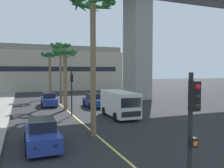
# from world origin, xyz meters

# --- Properties ---
(lane_stripe_center) EXTENTS (0.14, 56.00, 0.01)m
(lane_stripe_center) POSITION_xyz_m (0.00, 24.00, 0.00)
(lane_stripe_center) COLOR #DBCC4C
(lane_stripe_center) RESTS_ON ground
(pier_building_backdrop) EXTENTS (34.76, 8.04, 9.69)m
(pier_building_backdrop) POSITION_xyz_m (0.00, 55.70, 4.78)
(pier_building_backdrop) COLOR #BCB29E
(pier_building_backdrop) RESTS_ON ground
(car_queue_front) EXTENTS (1.89, 4.13, 1.56)m
(car_queue_front) POSITION_xyz_m (3.38, 28.67, 0.72)
(car_queue_front) COLOR navy
(car_queue_front) RESTS_ON ground
(car_queue_second) EXTENTS (1.94, 4.15, 1.56)m
(car_queue_second) POSITION_xyz_m (-1.44, 31.47, 0.72)
(car_queue_second) COLOR navy
(car_queue_second) RESTS_ON ground
(car_queue_third) EXTENTS (1.84, 4.10, 1.56)m
(car_queue_third) POSITION_xyz_m (-3.56, 15.61, 0.72)
(car_queue_third) COLOR navy
(car_queue_third) RESTS_ON ground
(delivery_van) EXTENTS (2.25, 5.29, 2.36)m
(delivery_van) POSITION_xyz_m (3.77, 21.77, 1.29)
(delivery_van) COLOR silver
(delivery_van) RESTS_ON ground
(traffic_light_median_near) EXTENTS (0.24, 0.37, 4.20)m
(traffic_light_median_near) POSITION_xyz_m (-0.50, 7.07, 2.71)
(traffic_light_median_near) COLOR black
(traffic_light_median_near) RESTS_ON ground
(traffic_light_median_far) EXTENTS (0.24, 0.37, 4.20)m
(traffic_light_median_far) POSITION_xyz_m (-0.12, 24.16, 2.71)
(traffic_light_median_far) COLOR black
(traffic_light_median_far) RESTS_ON ground
(palm_tree_near_median) EXTENTS (3.14, 3.13, 9.06)m
(palm_tree_near_median) POSITION_xyz_m (-0.26, 16.70, 7.44)
(palm_tree_near_median) COLOR brown
(palm_tree_near_median) RESTS_ON ground
(palm_tree_mid_median) EXTENTS (2.95, 2.92, 7.24)m
(palm_tree_mid_median) POSITION_xyz_m (-0.27, 40.29, 6.00)
(palm_tree_mid_median) COLOR brown
(palm_tree_mid_median) RESTS_ON ground
(palm_tree_far_median) EXTENTS (2.75, 2.80, 7.98)m
(palm_tree_far_median) POSITION_xyz_m (0.33, 33.48, 6.55)
(palm_tree_far_median) COLOR brown
(palm_tree_far_median) RESTS_ON ground
(palm_tree_farthest_median) EXTENTS (2.84, 2.80, 6.69)m
(palm_tree_farthest_median) POSITION_xyz_m (-0.09, 27.77, 5.26)
(palm_tree_farthest_median) COLOR brown
(palm_tree_farthest_median) RESTS_ON ground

